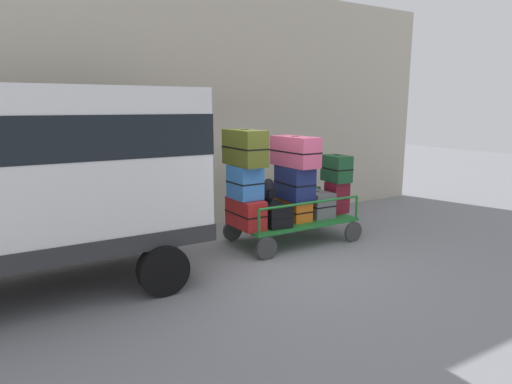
# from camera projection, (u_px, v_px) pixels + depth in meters

# --- Properties ---
(ground_plane) EXTENTS (40.00, 40.00, 0.00)m
(ground_plane) POSITION_uv_depth(u_px,v_px,m) (276.00, 257.00, 7.50)
(ground_plane) COLOR gray
(building_wall) EXTENTS (12.00, 0.38, 5.00)m
(building_wall) POSITION_uv_depth(u_px,v_px,m) (208.00, 108.00, 9.26)
(building_wall) COLOR #BCB29E
(building_wall) RESTS_ON ground
(van) EXTENTS (4.33, 1.94, 2.78)m
(van) POSITION_uv_depth(u_px,v_px,m) (36.00, 170.00, 5.74)
(van) COLOR white
(van) RESTS_ON ground
(luggage_cart) EXTENTS (2.33, 1.30, 0.44)m
(luggage_cart) POSITION_uv_depth(u_px,v_px,m) (293.00, 222.00, 8.30)
(luggage_cart) COLOR #1E722D
(luggage_cart) RESTS_ON ground
(cart_railing) EXTENTS (2.21, 1.16, 0.44)m
(cart_railing) POSITION_uv_depth(u_px,v_px,m) (293.00, 200.00, 8.21)
(cart_railing) COLOR #1E722D
(cart_railing) RESTS_ON luggage_cart
(suitcase_left_bottom) EXTENTS (0.42, 0.84, 0.51)m
(suitcase_left_bottom) POSITION_uv_depth(u_px,v_px,m) (246.00, 213.00, 7.68)
(suitcase_left_bottom) COLOR #B21E1E
(suitcase_left_bottom) RESTS_ON luggage_cart
(suitcase_left_middle) EXTENTS (0.47, 0.59, 0.58)m
(suitcase_left_middle) POSITION_uv_depth(u_px,v_px,m) (245.00, 182.00, 7.59)
(suitcase_left_middle) COLOR #3372C6
(suitcase_left_middle) RESTS_ON suitcase_left_bottom
(suitcase_left_top) EXTENTS (0.43, 0.93, 0.62)m
(suitcase_left_top) POSITION_uv_depth(u_px,v_px,m) (245.00, 148.00, 7.48)
(suitcase_left_top) COLOR #4C5119
(suitcase_left_top) RESTS_ON suitcase_left_middle
(suitcase_midleft_bottom) EXTENTS (0.54, 1.10, 0.38)m
(suitcase_midleft_bottom) POSITION_uv_depth(u_px,v_px,m) (269.00, 212.00, 8.00)
(suitcase_midleft_bottom) COLOR black
(suitcase_midleft_bottom) RESTS_ON luggage_cart
(suitcase_center_bottom) EXTENTS (0.39, 0.79, 0.39)m
(suitcase_center_bottom) POSITION_uv_depth(u_px,v_px,m) (293.00, 209.00, 8.26)
(suitcase_center_bottom) COLOR orange
(suitcase_center_bottom) RESTS_ON luggage_cart
(suitcase_center_middle) EXTENTS (0.47, 0.80, 0.62)m
(suitcase_center_middle) POSITION_uv_depth(u_px,v_px,m) (295.00, 183.00, 8.12)
(suitcase_center_middle) COLOR navy
(suitcase_center_middle) RESTS_ON suitcase_center_bottom
(suitcase_center_top) EXTENTS (0.47, 1.04, 0.55)m
(suitcase_center_top) POSITION_uv_depth(u_px,v_px,m) (295.00, 151.00, 8.01)
(suitcase_center_top) COLOR #CC4C72
(suitcase_center_top) RESTS_ON suitcase_center_middle
(suitcase_midright_bottom) EXTENTS (0.47, 0.72, 0.48)m
(suitcase_midright_bottom) POSITION_uv_depth(u_px,v_px,m) (316.00, 204.00, 8.48)
(suitcase_midright_bottom) COLOR slate
(suitcase_midright_bottom) RESTS_ON luggage_cart
(suitcase_right_bottom) EXTENTS (0.42, 0.37, 0.63)m
(suitcase_right_bottom) POSITION_uv_depth(u_px,v_px,m) (337.00, 197.00, 8.72)
(suitcase_right_bottom) COLOR maroon
(suitcase_right_bottom) RESTS_ON luggage_cart
(suitcase_right_middle) EXTENTS (0.41, 0.62, 0.53)m
(suitcase_right_middle) POSITION_uv_depth(u_px,v_px,m) (337.00, 168.00, 8.64)
(suitcase_right_middle) COLOR #194C28
(suitcase_right_middle) RESTS_ON suitcase_right_bottom
(backpack) EXTENTS (0.27, 0.22, 0.44)m
(backpack) POSITION_uv_depth(u_px,v_px,m) (269.00, 191.00, 7.88)
(backpack) COLOR black
(backpack) RESTS_ON suitcase_midleft_bottom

